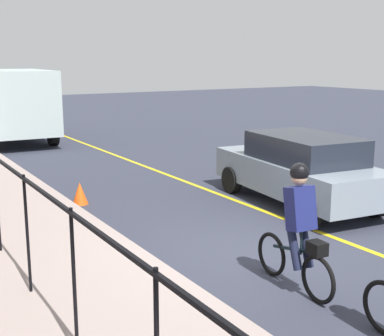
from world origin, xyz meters
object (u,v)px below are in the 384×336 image
(box_truck_background, at_px, (11,102))
(cyclist_lead, at_px, (299,228))
(traffic_cone_near, at_px, (80,193))
(patrol_sedan, at_px, (300,168))

(box_truck_background, bearing_deg, cyclist_lead, -176.24)
(box_truck_background, height_order, traffic_cone_near, box_truck_background)
(patrol_sedan, distance_m, traffic_cone_near, 4.93)
(patrol_sedan, xyz_separation_m, traffic_cone_near, (2.59, 4.15, -0.57))
(cyclist_lead, bearing_deg, patrol_sedan, -38.84)
(box_truck_background, distance_m, traffic_cone_near, 10.43)
(patrol_sedan, bearing_deg, box_truck_background, 20.39)
(cyclist_lead, xyz_separation_m, traffic_cone_near, (5.92, 1.02, -0.66))
(patrol_sedan, bearing_deg, traffic_cone_near, 64.70)
(cyclist_lead, relative_size, patrol_sedan, 0.40)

